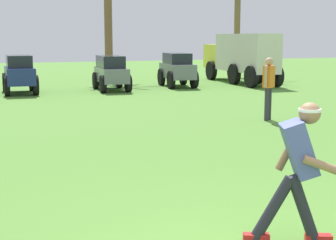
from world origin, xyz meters
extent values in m
cylinder|color=#23232D|center=(0.61, 0.62, 0.36)|extent=(0.37, 0.24, 0.72)
cube|color=red|center=(0.76, 0.56, 0.05)|extent=(0.28, 0.19, 0.10)
cylinder|color=#23232D|center=(0.33, 0.74, 0.36)|extent=(0.45, 0.28, 0.69)
cube|color=red|center=(0.19, 0.80, 0.05)|extent=(0.28, 0.19, 0.10)
cube|color=#4C5699|center=(0.55, 0.65, 0.97)|extent=(0.47, 0.46, 0.58)
sphere|color=#936B4C|center=(0.63, 0.62, 1.32)|extent=(0.27, 0.27, 0.21)
cylinder|color=white|center=(0.63, 0.62, 1.35)|extent=(0.28, 0.28, 0.03)
cylinder|color=#936B4C|center=(0.74, 0.38, 0.82)|extent=(0.56, 0.30, 0.27)
cylinder|color=#936B4C|center=(0.58, 0.85, 0.94)|extent=(0.29, 0.18, 0.49)
cylinder|color=#33333D|center=(4.36, 7.45, 0.41)|extent=(0.15, 0.15, 0.82)
cylinder|color=#33333D|center=(4.50, 7.56, 0.41)|extent=(0.15, 0.15, 0.82)
cube|color=orange|center=(4.43, 7.51, 1.09)|extent=(0.39, 0.37, 0.54)
cylinder|color=tan|center=(4.27, 7.38, 1.10)|extent=(0.10, 0.10, 0.52)
cylinder|color=tan|center=(4.60, 7.64, 1.10)|extent=(0.10, 0.10, 0.52)
sphere|color=tan|center=(4.43, 7.51, 1.46)|extent=(0.28, 0.28, 0.20)
cube|color=navy|center=(-0.81, 16.13, 0.66)|extent=(1.02, 2.37, 0.60)
cube|color=#1E232B|center=(-0.81, 16.18, 1.18)|extent=(0.89, 1.57, 0.44)
cylinder|color=black|center=(-1.28, 16.92, 0.36)|extent=(0.19, 0.72, 0.72)
cylinder|color=black|center=(-0.30, 16.90, 0.36)|extent=(0.19, 0.72, 0.72)
cylinder|color=black|center=(-1.31, 15.36, 0.36)|extent=(0.19, 0.72, 0.72)
cylinder|color=black|center=(-0.33, 15.34, 0.36)|extent=(0.19, 0.72, 0.72)
cube|color=slate|center=(2.63, 16.03, 0.60)|extent=(1.10, 2.45, 0.55)
cube|color=#1E232B|center=(2.64, 16.18, 1.11)|extent=(0.95, 1.85, 0.46)
cylinder|color=black|center=(2.20, 16.90, 0.33)|extent=(0.22, 0.67, 0.66)
cylinder|color=black|center=(3.16, 16.84, 0.33)|extent=(0.22, 0.67, 0.66)
cylinder|color=black|center=(2.10, 15.23, 0.33)|extent=(0.22, 0.67, 0.66)
cylinder|color=black|center=(3.06, 15.17, 0.33)|extent=(0.22, 0.67, 0.66)
cube|color=slate|center=(5.59, 16.51, 0.66)|extent=(1.20, 2.43, 0.60)
cube|color=#1E232B|center=(5.59, 16.56, 1.18)|extent=(1.01, 1.63, 0.44)
cylinder|color=black|center=(5.18, 17.34, 0.36)|extent=(0.25, 0.73, 0.72)
cylinder|color=black|center=(6.15, 17.24, 0.36)|extent=(0.25, 0.73, 0.72)
cylinder|color=black|center=(5.03, 15.79, 0.36)|extent=(0.25, 0.73, 0.72)
cylinder|color=black|center=(6.00, 15.69, 0.36)|extent=(0.25, 0.73, 0.72)
cube|color=yellow|center=(9.05, 19.56, 1.12)|extent=(1.13, 1.75, 1.15)
cube|color=silver|center=(8.90, 16.62, 1.38)|extent=(1.36, 4.25, 1.65)
cylinder|color=black|center=(8.46, 19.25, 0.45)|extent=(0.29, 0.91, 0.90)
cylinder|color=black|center=(9.61, 19.19, 0.45)|extent=(0.29, 0.91, 0.90)
cylinder|color=black|center=(8.33, 16.65, 0.45)|extent=(0.29, 0.91, 0.90)
cylinder|color=black|center=(9.48, 16.59, 0.45)|extent=(0.29, 0.91, 0.90)
cylinder|color=black|center=(8.24, 15.00, 0.45)|extent=(0.29, 0.91, 0.90)
cylinder|color=black|center=(9.39, 14.94, 0.45)|extent=(0.29, 0.91, 0.90)
cylinder|color=brown|center=(3.80, 21.00, 3.11)|extent=(0.38, 0.38, 6.22)
cylinder|color=brown|center=(10.33, 20.20, 2.66)|extent=(0.31, 0.31, 5.31)
camera|label=1|loc=(-2.37, -3.48, 2.05)|focal=55.00mm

